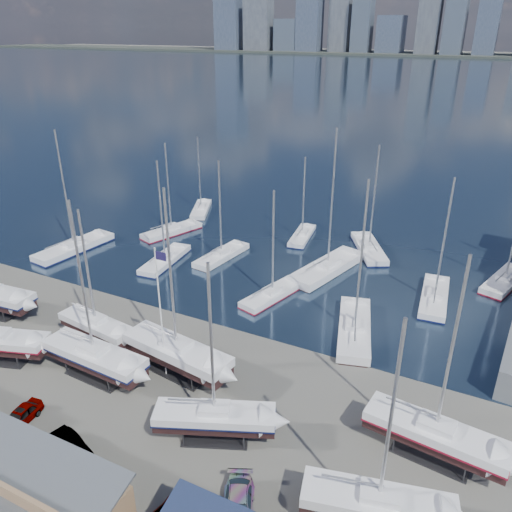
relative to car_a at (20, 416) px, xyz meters
The scene contains 27 objects.
ground 12.07m from the car_a, 50.41° to the left, with size 1400.00×1400.00×0.00m, color #605E59.
water 319.38m from the car_a, 88.62° to the left, with size 1400.00×600.00×0.40m, color #1B2D3F.
far_shore 579.34m from the car_a, 89.24° to the left, with size 1400.00×80.00×2.20m, color #2D332D.
skyline 574.33m from the car_a, 90.02° to the left, with size 639.14×43.80×107.69m.
shed_grey 10.31m from the car_a, 41.15° to the right, with size 12.60×8.40×4.17m.
sailboat_cradle_2 11.53m from the car_a, 101.71° to the left, with size 8.68×3.36×13.96m.
sailboat_cradle_3 7.42m from the car_a, 80.33° to the left, with size 10.39×3.35×16.56m.
sailboat_cradle_4 13.25m from the car_a, 55.60° to the left, with size 11.01×4.41×17.36m.
sailboat_cradle_5 15.61m from the car_a, 20.74° to the left, with size 9.39×5.88×14.83m.
sailboat_cradle_6 31.53m from the car_a, 20.43° to the left, with size 10.29×3.92×16.20m.
sailboat_cradle_7 27.58m from the car_a, ahead, with size 9.70×4.65×15.32m.
sailboat_moored_0 33.93m from the car_a, 128.08° to the left, with size 4.71×12.05×17.54m.
sailboat_moored_1 40.04m from the car_a, 108.21° to the left, with size 5.81×9.94×14.35m.
sailboat_moored_2 50.26m from the car_a, 105.90° to the left, with size 5.73×8.95×13.14m.
sailboat_moored_3 30.08m from the car_a, 103.99° to the left, with size 3.68×9.85×14.39m.
sailboat_moored_4 33.78m from the car_a, 92.22° to the left, with size 3.85×9.58×14.06m.
sailboat_moored_5 45.47m from the car_a, 82.63° to the left, with size 3.55×8.75×12.71m.
sailboat_moored_6 28.63m from the car_a, 70.98° to the left, with size 4.84×9.38×13.50m.
sailboat_moored_7 38.46m from the car_a, 70.50° to the left, with size 6.68×13.07×19.00m.
sailboat_moored_8 47.52m from the car_a, 70.44° to the left, with size 7.55×10.54×15.58m.
sailboat_moored_9 31.30m from the car_a, 50.54° to the left, with size 6.00×11.67×16.97m.
sailboat_moored_10 43.41m from the car_a, 52.93° to the left, with size 3.69×10.35×15.17m.
sailboat_moored_11 54.11m from the car_a, 52.17° to the left, with size 5.45×10.12×14.57m.
car_a is the anchor object (origin of this frame).
car_b 5.86m from the car_a, ahead, with size 1.45×4.16×1.37m, color gray.
car_d 19.25m from the car_a, ahead, with size 2.04×5.02×1.46m, color gray.
flagpole 13.79m from the car_a, 55.85° to the left, with size 1.10×0.12×12.53m.
Camera 1 is at (22.45, -38.09, 28.53)m, focal length 35.00 mm.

